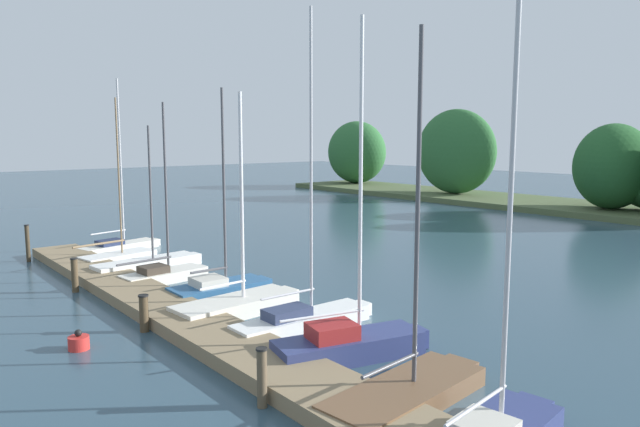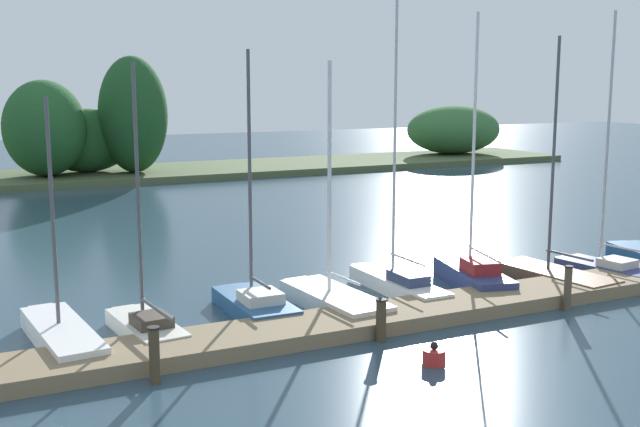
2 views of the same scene
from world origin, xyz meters
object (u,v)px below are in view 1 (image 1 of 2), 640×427
Objects in this scene: sailboat_4 at (222,286)px; sailboat_7 at (353,341)px; sailboat_1 at (120,256)px; mooring_piling_2 at (144,313)px; sailboat_2 at (151,264)px; sailboat_6 at (306,317)px; mooring_piling_1 at (75,275)px; channel_buoy_0 at (79,342)px; sailboat_9 at (497,426)px; sailboat_0 at (121,244)px; sailboat_8 at (411,388)px; mooring_piling_3 at (262,377)px; mooring_piling_0 at (28,243)px; sailboat_5 at (241,303)px; sailboat_3 at (165,273)px.

sailboat_7 reaches higher than sailboat_4.
sailboat_1 is 1.00× the size of sailboat_4.
sailboat_2 is at bearing 155.59° from mooring_piling_2.
sailboat_6 reaches higher than mooring_piling_1.
mooring_piling_2 is 1.80m from channel_buoy_0.
sailboat_9 reaches higher than sailboat_1.
mooring_piling_1 is at bearing -135.07° from sailboat_0.
mooring_piling_3 is (-1.62, -2.37, 0.31)m from sailboat_8.
sailboat_1 is 9.17m from mooring_piling_2.
sailboat_9 is 6.85× the size of mooring_piling_1.
sailboat_8 is at bearing 79.13° from sailboat_9.
sailboat_6 reaches higher than sailboat_2.
sailboat_9 reaches higher than sailboat_7.
sailboat_5 is at bearing 14.78° from mooring_piling_0.
sailboat_0 reaches higher than sailboat_2.
sailboat_6 is at bearing -96.06° from sailboat_1.
sailboat_4 is at bearing -94.32° from sailboat_1.
sailboat_4 is 10.25m from mooring_piling_0.
sailboat_8 is at bearing 18.18° from mooring_piling_2.
sailboat_1 is 2.25m from sailboat_2.
sailboat_6 is 7.14× the size of mooring_piling_3.
sailboat_9 reaches higher than channel_buoy_0.
sailboat_8 is at bearing -101.00° from sailboat_1.
sailboat_4 is (4.79, 0.36, 0.03)m from sailboat_2.
sailboat_7 is 1.09× the size of sailboat_8.
sailboat_3 is (4.07, 0.09, 0.05)m from sailboat_1.
sailboat_7 is (4.65, 0.18, 0.09)m from sailboat_5.
sailboat_8 reaches higher than sailboat_1.
mooring_piling_2 is (6.56, -2.98, 0.22)m from sailboat_2.
sailboat_8 reaches higher than sailboat_3.
sailboat_9 is at bearing -97.50° from sailboat_3.
sailboat_3 is at bearing 102.18° from sailboat_4.
sailboat_0 is 0.91× the size of sailboat_6.
sailboat_4 is at bearing 71.54° from sailboat_5.
sailboat_3 is 11.93m from sailboat_8.
sailboat_5 reaches higher than sailboat_2.
sailboat_3 is 12.66× the size of channel_buoy_0.
sailboat_8 is (13.77, -0.61, -0.01)m from sailboat_2.
mooring_piling_1 is at bearing -178.97° from mooring_piling_3.
mooring_piling_1 is at bearing 164.16° from channel_buoy_0.
sailboat_1 reaches higher than mooring_piling_3.
sailboat_6 reaches higher than sailboat_3.
mooring_piling_1 is (-3.47, -3.53, 0.26)m from sailboat_4.
sailboat_5 is at bearing -103.97° from sailboat_4.
sailboat_5 is at bearing 104.26° from sailboat_6.
sailboat_4 is at bearing 111.65° from channel_buoy_0.
channel_buoy_0 is at bearing -137.63° from sailboat_3.
sailboat_6 is at bearing -88.46° from sailboat_4.
mooring_piling_3 is at bearing -110.42° from sailboat_1.
sailboat_2 is at bearing 94.70° from sailboat_4.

